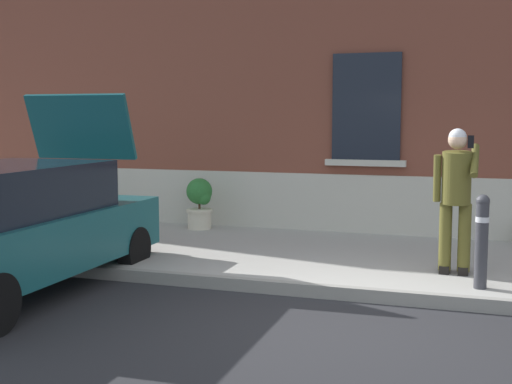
{
  "coord_description": "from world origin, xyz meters",
  "views": [
    {
      "loc": [
        1.34,
        -6.49,
        2.03
      ],
      "look_at": [
        -1.45,
        1.6,
        1.1
      ],
      "focal_mm": 48.29,
      "sensor_mm": 36.0,
      "label": 1
    }
  ],
  "objects_px": {
    "hatchback_car_teal": "(13,225)",
    "planter_charcoal": "(72,199)",
    "person_on_phone": "(456,192)",
    "planter_cream": "(200,202)",
    "bollard_near_person": "(482,238)"
  },
  "relations": [
    {
      "from": "bollard_near_person",
      "to": "planter_charcoal",
      "type": "bearing_deg",
      "value": 160.31
    },
    {
      "from": "hatchback_car_teal",
      "to": "bollard_near_person",
      "type": "xyz_separation_m",
      "value": [
        5.1,
        1.37,
        -0.09
      ]
    },
    {
      "from": "hatchback_car_teal",
      "to": "bollard_near_person",
      "type": "relative_size",
      "value": 3.93
    },
    {
      "from": "hatchback_car_teal",
      "to": "planter_charcoal",
      "type": "relative_size",
      "value": 4.78
    },
    {
      "from": "hatchback_car_teal",
      "to": "planter_cream",
      "type": "bearing_deg",
      "value": 82.7
    },
    {
      "from": "planter_cream",
      "to": "planter_charcoal",
      "type": "bearing_deg",
      "value": -173.3
    },
    {
      "from": "hatchback_car_teal",
      "to": "planter_cream",
      "type": "relative_size",
      "value": 4.78
    },
    {
      "from": "bollard_near_person",
      "to": "planter_cream",
      "type": "xyz_separation_m",
      "value": [
        -4.57,
        2.74,
        -0.11
      ]
    },
    {
      "from": "person_on_phone",
      "to": "planter_charcoal",
      "type": "xyz_separation_m",
      "value": [
        -6.58,
        1.86,
        -0.55
      ]
    },
    {
      "from": "planter_charcoal",
      "to": "planter_cream",
      "type": "height_order",
      "value": "same"
    },
    {
      "from": "bollard_near_person",
      "to": "person_on_phone",
      "type": "xyz_separation_m",
      "value": [
        -0.31,
        0.6,
        0.44
      ]
    },
    {
      "from": "hatchback_car_teal",
      "to": "person_on_phone",
      "type": "height_order",
      "value": "hatchback_car_teal"
    },
    {
      "from": "person_on_phone",
      "to": "planter_cream",
      "type": "relative_size",
      "value": 2.04
    },
    {
      "from": "person_on_phone",
      "to": "planter_cream",
      "type": "distance_m",
      "value": 4.79
    },
    {
      "from": "person_on_phone",
      "to": "planter_cream",
      "type": "xyz_separation_m",
      "value": [
        -4.26,
        2.14,
        -0.55
      ]
    }
  ]
}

